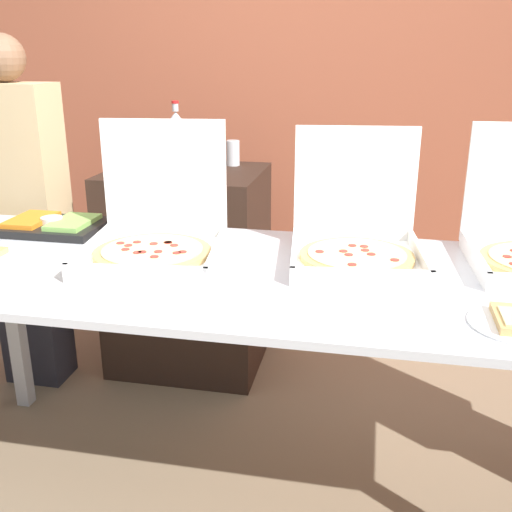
{
  "coord_description": "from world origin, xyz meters",
  "views": [
    {
      "loc": [
        0.35,
        -1.74,
        1.56
      ],
      "look_at": [
        0.0,
        0.0,
        0.94
      ],
      "focal_mm": 42.0,
      "sensor_mm": 36.0,
      "label": 1
    }
  ],
  "objects_px": {
    "soda_can_silver": "(233,153)",
    "person_guest_plaid": "(22,213)",
    "veggie_tray": "(52,225)",
    "pizza_box_near_left": "(156,233)",
    "pizza_box_far_left": "(356,238)",
    "soda_bottle": "(177,139)"
  },
  "relations": [
    {
      "from": "soda_can_silver",
      "to": "pizza_box_near_left",
      "type": "bearing_deg",
      "value": -90.85
    },
    {
      "from": "person_guest_plaid",
      "to": "soda_can_silver",
      "type": "bearing_deg",
      "value": -150.85
    },
    {
      "from": "veggie_tray",
      "to": "pizza_box_near_left",
      "type": "bearing_deg",
      "value": -21.65
    },
    {
      "from": "soda_can_silver",
      "to": "soda_bottle",
      "type": "bearing_deg",
      "value": -155.75
    },
    {
      "from": "pizza_box_near_left",
      "to": "soda_bottle",
      "type": "bearing_deg",
      "value": 97.03
    },
    {
      "from": "veggie_tray",
      "to": "person_guest_plaid",
      "type": "relative_size",
      "value": 0.24
    },
    {
      "from": "pizza_box_far_left",
      "to": "person_guest_plaid",
      "type": "bearing_deg",
      "value": 156.27
    },
    {
      "from": "pizza_box_far_left",
      "to": "pizza_box_near_left",
      "type": "relative_size",
      "value": 0.95
    },
    {
      "from": "soda_can_silver",
      "to": "pizza_box_far_left",
      "type": "bearing_deg",
      "value": -56.04
    },
    {
      "from": "pizza_box_far_left",
      "to": "veggie_tray",
      "type": "relative_size",
      "value": 1.23
    },
    {
      "from": "pizza_box_near_left",
      "to": "veggie_tray",
      "type": "relative_size",
      "value": 1.29
    },
    {
      "from": "soda_bottle",
      "to": "soda_can_silver",
      "type": "bearing_deg",
      "value": 24.25
    },
    {
      "from": "pizza_box_near_left",
      "to": "soda_bottle",
      "type": "relative_size",
      "value": 1.6
    },
    {
      "from": "soda_can_silver",
      "to": "person_guest_plaid",
      "type": "relative_size",
      "value": 0.08
    },
    {
      "from": "soda_bottle",
      "to": "person_guest_plaid",
      "type": "xyz_separation_m",
      "value": [
        -0.63,
        -0.38,
        -0.3
      ]
    },
    {
      "from": "pizza_box_far_left",
      "to": "soda_bottle",
      "type": "relative_size",
      "value": 1.52
    },
    {
      "from": "pizza_box_near_left",
      "to": "veggie_tray",
      "type": "distance_m",
      "value": 0.54
    },
    {
      "from": "pizza_box_near_left",
      "to": "pizza_box_far_left",
      "type": "bearing_deg",
      "value": 0.81
    },
    {
      "from": "soda_can_silver",
      "to": "person_guest_plaid",
      "type": "distance_m",
      "value": 1.04
    },
    {
      "from": "veggie_tray",
      "to": "person_guest_plaid",
      "type": "bearing_deg",
      "value": 135.09
    },
    {
      "from": "soda_can_silver",
      "to": "person_guest_plaid",
      "type": "height_order",
      "value": "person_guest_plaid"
    },
    {
      "from": "soda_bottle",
      "to": "soda_can_silver",
      "type": "xyz_separation_m",
      "value": [
        0.25,
        0.11,
        -0.08
      ]
    }
  ]
}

